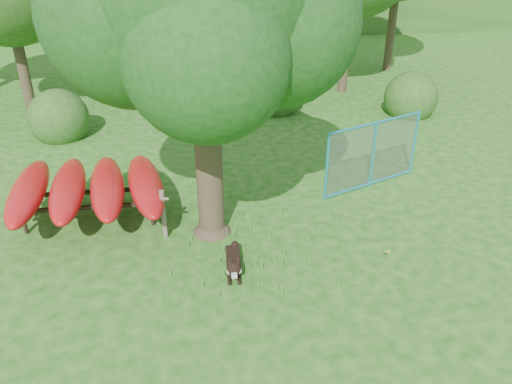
{
  "coord_description": "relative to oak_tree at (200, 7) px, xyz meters",
  "views": [
    {
      "loc": [
        -1.04,
        -7.67,
        5.79
      ],
      "look_at": [
        0.2,
        1.2,
        1.0
      ],
      "focal_mm": 35.0,
      "sensor_mm": 36.0,
      "label": 1
    }
  ],
  "objects": [
    {
      "name": "shrub_right",
      "position": [
        7.24,
        6.55,
        -4.56
      ],
      "size": [
        1.8,
        1.8,
        1.8
      ],
      "primitive_type": "sphere",
      "color": "#234E19",
      "rests_on": "ground"
    },
    {
      "name": "fence_section",
      "position": [
        4.09,
        1.56,
        -3.7
      ],
      "size": [
        2.73,
        1.22,
        2.85
      ],
      "rotation": [
        0.0,
        0.0,
        0.4
      ],
      "color": "#279DB8",
      "rests_on": "ground"
    },
    {
      "name": "shrub_left",
      "position": [
        -4.26,
        6.05,
        -4.56
      ],
      "size": [
        1.8,
        1.8,
        1.8
      ],
      "primitive_type": "sphere",
      "color": "#234E19",
      "rests_on": "ground"
    },
    {
      "name": "shrub_mid",
      "position": [
        2.74,
        7.55,
        -4.56
      ],
      "size": [
        1.8,
        1.8,
        1.8
      ],
      "primitive_type": "sphere",
      "color": "#234E19",
      "rests_on": "ground"
    },
    {
      "name": "oak_tree",
      "position": [
        0.0,
        0.0,
        0.0
      ],
      "size": [
        5.62,
        4.99,
        6.83
      ],
      "rotation": [
        0.0,
        0.0,
        -0.39
      ],
      "color": "#362A1D",
      "rests_on": "ground"
    },
    {
      "name": "wooden_post",
      "position": [
        -0.96,
        -0.14,
        -3.97
      ],
      "size": [
        0.3,
        0.17,
        1.11
      ],
      "rotation": [
        0.0,
        0.0,
        -0.41
      ],
      "color": "brown",
      "rests_on": "ground"
    },
    {
      "name": "wildflower_clump",
      "position": [
        3.35,
        -1.55,
        -4.39
      ],
      "size": [
        0.1,
        0.09,
        0.21
      ],
      "rotation": [
        0.0,
        0.0,
        0.06
      ],
      "color": "#4A8E2E",
      "rests_on": "ground"
    },
    {
      "name": "kayak_rack",
      "position": [
        -2.57,
        0.77,
        -3.74
      ],
      "size": [
        3.51,
        3.14,
        1.06
      ],
      "rotation": [
        0.0,
        0.0,
        -0.01
      ],
      "color": "black",
      "rests_on": "ground"
    },
    {
      "name": "ground",
      "position": [
        0.74,
        -1.45,
        -4.56
      ],
      "size": [
        80.0,
        80.0,
        0.0
      ],
      "primitive_type": "plane",
      "color": "#1B4F0F",
      "rests_on": "ground"
    },
    {
      "name": "husky_dog",
      "position": [
        0.34,
        -1.51,
        -4.38
      ],
      "size": [
        0.33,
        1.15,
        0.51
      ],
      "rotation": [
        0.0,
        0.0,
        -0.06
      ],
      "color": "black",
      "rests_on": "ground"
    }
  ]
}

